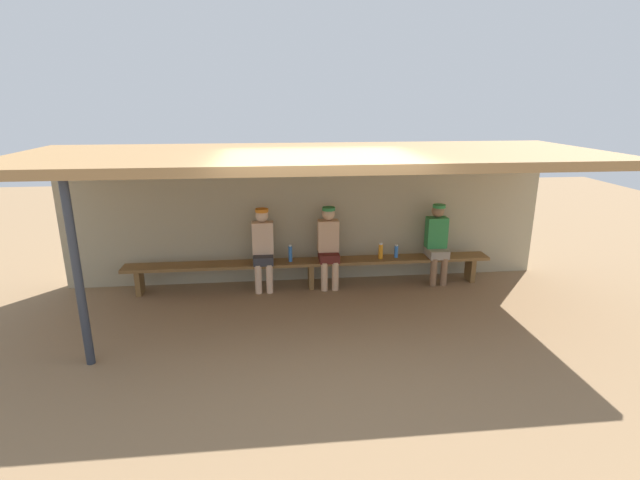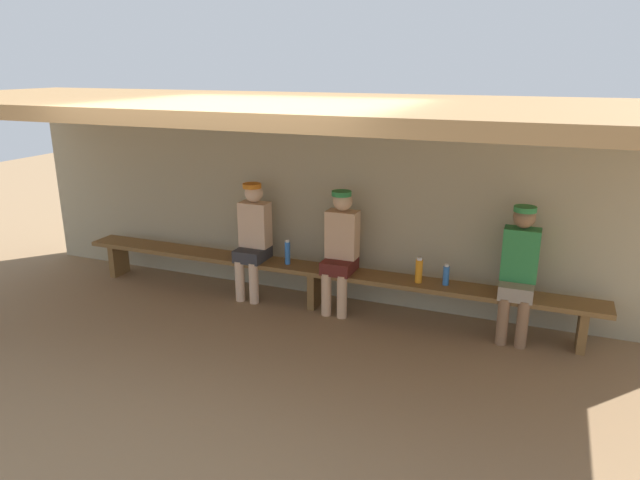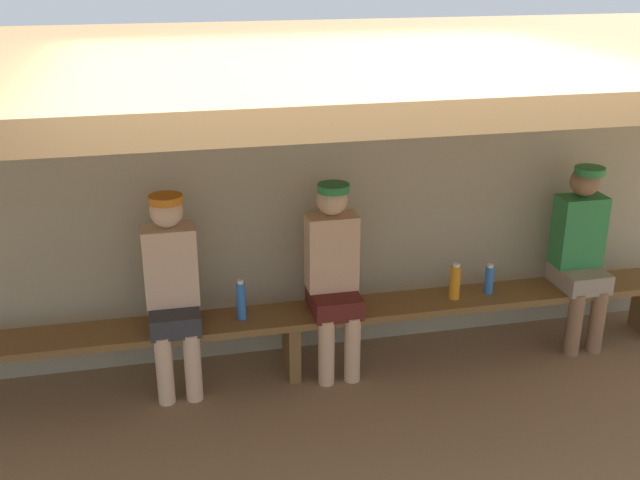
# 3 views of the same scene
# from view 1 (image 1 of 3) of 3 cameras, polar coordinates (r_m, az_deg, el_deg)

# --- Properties ---
(ground_plane) EXTENTS (24.00, 24.00, 0.00)m
(ground_plane) POSITION_cam_1_polar(r_m,az_deg,el_deg) (6.54, 0.13, -10.73)
(ground_plane) COLOR #8C6D4C
(back_wall) EXTENTS (8.00, 0.20, 2.20)m
(back_wall) POSITION_cam_1_polar(r_m,az_deg,el_deg) (8.03, -1.43, 2.88)
(back_wall) COLOR tan
(back_wall) RESTS_ON ground
(dugout_roof) EXTENTS (8.00, 2.80, 0.12)m
(dugout_roof) POSITION_cam_1_polar(r_m,az_deg,el_deg) (6.55, -0.54, 10.07)
(dugout_roof) COLOR #9E7547
(dugout_roof) RESTS_ON back_wall
(support_post) EXTENTS (0.10, 0.10, 2.20)m
(support_post) POSITION_cam_1_polar(r_m,az_deg,el_deg) (5.97, -27.13, -3.91)
(support_post) COLOR #2D333D
(support_post) RESTS_ON ground
(bench) EXTENTS (6.00, 0.36, 0.46)m
(bench) POSITION_cam_1_polar(r_m,az_deg,el_deg) (7.81, -1.12, -2.99)
(bench) COLOR brown
(bench) RESTS_ON ground
(player_rightmost) EXTENTS (0.34, 0.42, 1.34)m
(player_rightmost) POSITION_cam_1_polar(r_m,az_deg,el_deg) (7.67, -6.88, -0.64)
(player_rightmost) COLOR #333338
(player_rightmost) RESTS_ON ground
(player_in_white) EXTENTS (0.34, 0.42, 1.34)m
(player_in_white) POSITION_cam_1_polar(r_m,az_deg,el_deg) (8.15, 13.90, 0.02)
(player_in_white) COLOR gray
(player_in_white) RESTS_ON ground
(player_leftmost) EXTENTS (0.34, 0.42, 1.34)m
(player_leftmost) POSITION_cam_1_polar(r_m,az_deg,el_deg) (7.73, 1.04, -0.40)
(player_leftmost) COLOR #591E19
(player_leftmost) RESTS_ON ground
(water_bottle_orange) EXTENTS (0.08, 0.08, 0.27)m
(water_bottle_orange) POSITION_cam_1_polar(r_m,az_deg,el_deg) (7.91, 7.31, -1.34)
(water_bottle_orange) COLOR orange
(water_bottle_orange) RESTS_ON bench
(water_bottle_blue) EXTENTS (0.06, 0.06, 0.28)m
(water_bottle_blue) POSITION_cam_1_polar(r_m,az_deg,el_deg) (7.71, -3.59, -1.64)
(water_bottle_blue) COLOR blue
(water_bottle_blue) RESTS_ON bench
(water_bottle_green) EXTENTS (0.06, 0.06, 0.22)m
(water_bottle_green) POSITION_cam_1_polar(r_m,az_deg,el_deg) (8.01, 9.16, -1.35)
(water_bottle_green) COLOR blue
(water_bottle_green) RESTS_ON bench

